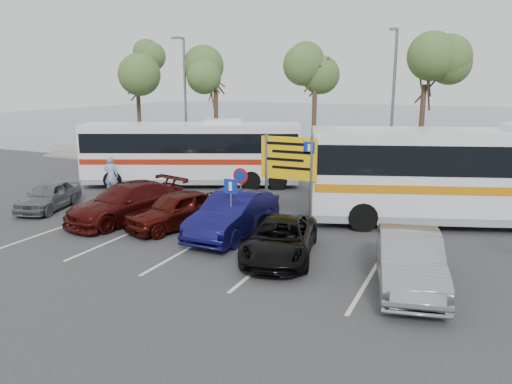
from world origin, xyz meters
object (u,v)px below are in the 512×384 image
at_px(street_lamp_left, 185,95).
at_px(car_silver_a, 49,196).
at_px(coach_bus_left, 192,155).
at_px(car_blue, 233,214).
at_px(pedestrian_near, 111,175).
at_px(direction_sign, 289,166).
at_px(car_maroon, 127,202).
at_px(coach_bus_right, 478,179).
at_px(car_red, 177,210).
at_px(pedestrian_far, 249,214).
at_px(street_lamp_right, 393,98).
at_px(car_silver_b, 409,261).
at_px(suv_black, 280,239).

relative_size(street_lamp_left, car_silver_a, 2.20).
xyz_separation_m(street_lamp_left, coach_bus_left, (3.50, -4.98, -2.96)).
height_order(car_blue, pedestrian_near, pedestrian_near).
distance_m(street_lamp_left, pedestrian_near, 9.32).
xyz_separation_m(direction_sign, car_maroon, (-6.28, -1.70, -1.68)).
bearing_deg(pedestrian_near, car_silver_a, 66.44).
distance_m(coach_bus_right, car_red, 11.61).
bearing_deg(car_silver_a, pedestrian_far, -13.28).
bearing_deg(pedestrian_far, coach_bus_left, 37.39).
bearing_deg(street_lamp_right, car_blue, -106.11).
bearing_deg(car_maroon, car_red, 14.72).
distance_m(coach_bus_right, car_maroon, 13.79).
relative_size(coach_bus_right, car_silver_b, 2.79).
relative_size(street_lamp_left, coach_bus_right, 0.62).
bearing_deg(car_silver_b, car_blue, 148.56).
height_order(direction_sign, pedestrian_near, direction_sign).
bearing_deg(coach_bus_left, street_lamp_right, 27.67).
distance_m(coach_bus_left, car_silver_b, 15.56).
height_order(coach_bus_left, pedestrian_near, coach_bus_left).
relative_size(street_lamp_right, car_maroon, 1.55).
bearing_deg(pedestrian_far, car_maroon, 86.87).
bearing_deg(pedestrian_near, street_lamp_right, -159.90).
bearing_deg(car_silver_b, car_silver_a, 159.25).
relative_size(car_silver_a, pedestrian_near, 1.89).
relative_size(direction_sign, car_silver_b, 0.78).
height_order(street_lamp_left, pedestrian_far, street_lamp_left).
xyz_separation_m(car_maroon, pedestrian_near, (-3.73, 3.50, 0.21)).
height_order(car_silver_a, car_maroon, car_maroon).
bearing_deg(car_silver_b, pedestrian_far, 144.47).
bearing_deg(direction_sign, car_blue, -131.00).
distance_m(street_lamp_right, pedestrian_near, 15.16).
bearing_deg(car_red, suv_black, 5.84).
relative_size(car_silver_a, car_red, 0.87).
height_order(street_lamp_right, car_maroon, street_lamp_right).
height_order(car_silver_a, car_blue, car_blue).
xyz_separation_m(car_blue, pedestrian_far, (0.47, 0.33, -0.01)).
bearing_deg(street_lamp_left, pedestrian_far, -49.46).
bearing_deg(street_lamp_right, pedestrian_far, -104.39).
distance_m(coach_bus_left, car_blue, 9.31).
bearing_deg(coach_bus_left, car_silver_b, -36.46).
height_order(car_blue, car_maroon, car_blue).
bearing_deg(pedestrian_far, car_silver_b, -119.53).
bearing_deg(coach_bus_left, suv_black, -45.14).
relative_size(direction_sign, car_red, 0.86).
height_order(coach_bus_right, car_silver_b, coach_bus_right).
height_order(car_silver_a, pedestrian_near, pedestrian_near).
distance_m(coach_bus_right, car_blue, 9.52).
bearing_deg(coach_bus_right, pedestrian_near, -174.47).
xyz_separation_m(car_blue, suv_black, (2.40, -1.43, -0.17)).
distance_m(street_lamp_left, direction_sign, 15.24).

